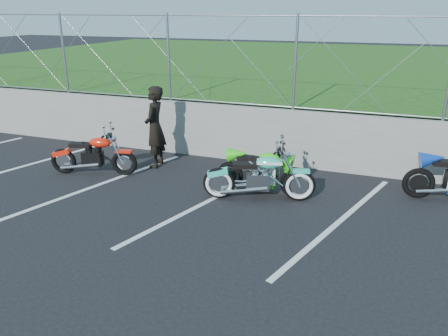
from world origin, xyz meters
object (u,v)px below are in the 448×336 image
(cruiser_turquoise, at_px, (260,179))
(sportbike_green, at_px, (263,173))
(naked_orange, at_px, (94,156))
(person_standing, at_px, (155,127))

(cruiser_turquoise, xyz_separation_m, sportbike_green, (-0.05, 0.34, -0.01))
(naked_orange, xyz_separation_m, person_standing, (0.98, 0.94, 0.50))
(person_standing, bearing_deg, cruiser_turquoise, 60.23)
(sportbike_green, distance_m, person_standing, 2.80)
(naked_orange, height_order, person_standing, person_standing)
(cruiser_turquoise, bearing_deg, naked_orange, 163.68)
(naked_orange, distance_m, sportbike_green, 3.67)
(cruiser_turquoise, bearing_deg, sportbike_green, 82.71)
(naked_orange, distance_m, person_standing, 1.45)
(naked_orange, height_order, sportbike_green, naked_orange)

